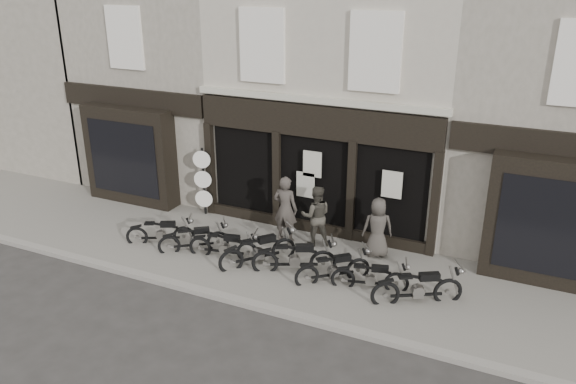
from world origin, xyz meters
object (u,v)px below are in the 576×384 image
at_px(motorcycle_6, 371,279).
at_px(motorcycle_0, 161,235).
at_px(man_left, 285,209).
at_px(motorcycle_4, 295,260).
at_px(motorcycle_3, 259,253).
at_px(motorcycle_7, 418,291).
at_px(advert_sign_post, 204,185).
at_px(man_centre, 316,216).
at_px(motorcycle_5, 334,271).
at_px(man_right, 378,228).
at_px(motorcycle_2, 225,248).
at_px(motorcycle_1, 195,242).

bearing_deg(motorcycle_6, motorcycle_0, 164.80).
bearing_deg(man_left, motorcycle_4, 120.74).
height_order(motorcycle_3, motorcycle_7, same).
relative_size(motorcycle_7, advert_sign_post, 0.86).
bearing_deg(motorcycle_4, man_centre, 68.08).
bearing_deg(motorcycle_7, motorcycle_5, 146.77).
distance_m(man_left, man_right, 2.63).
bearing_deg(motorcycle_7, advert_sign_post, 132.46).
height_order(man_centre, advert_sign_post, advert_sign_post).
distance_m(motorcycle_3, man_left, 1.67).
bearing_deg(man_centre, motorcycle_0, -1.06).
height_order(motorcycle_7, man_centre, man_centre).
bearing_deg(motorcycle_6, motorcycle_5, 165.02).
relative_size(man_centre, advert_sign_post, 0.76).
xyz_separation_m(motorcycle_0, motorcycle_2, (2.07, 0.01, 0.01)).
relative_size(motorcycle_6, man_right, 1.11).
distance_m(motorcycle_0, motorcycle_6, 6.10).
distance_m(motorcycle_0, man_centre, 4.40).
bearing_deg(motorcycle_7, motorcycle_1, 149.39).
bearing_deg(man_left, motorcycle_6, 150.96).
bearing_deg(man_centre, man_left, -15.48).
bearing_deg(man_right, motorcycle_3, 9.00).
xyz_separation_m(motorcycle_0, motorcycle_7, (7.27, -0.03, 0.05)).
distance_m(motorcycle_4, man_right, 2.41).
distance_m(motorcycle_4, motorcycle_5, 1.06).
bearing_deg(motorcycle_4, motorcycle_2, 157.50).
bearing_deg(motorcycle_5, motorcycle_1, 140.04).
distance_m(motorcycle_5, advert_sign_post, 5.62).
height_order(motorcycle_6, motorcycle_7, motorcycle_7).
bearing_deg(motorcycle_0, motorcycle_1, -26.08).
bearing_deg(motorcycle_2, man_left, 45.11).
bearing_deg(motorcycle_1, motorcycle_4, -34.93).
height_order(motorcycle_4, motorcycle_6, motorcycle_4).
bearing_deg(motorcycle_4, advert_sign_post, 127.07).
distance_m(motorcycle_6, man_right, 1.83).
distance_m(motorcycle_3, motorcycle_5, 2.09).
bearing_deg(motorcycle_5, motorcycle_2, 140.45).
bearing_deg(advert_sign_post, motorcycle_5, -40.04).
bearing_deg(advert_sign_post, motorcycle_2, -64.60).
distance_m(motorcycle_0, motorcycle_1, 1.11).
distance_m(motorcycle_3, man_centre, 1.99).
bearing_deg(man_right, advert_sign_post, -28.08).
bearing_deg(motorcycle_3, motorcycle_4, -48.62).
relative_size(man_right, advert_sign_post, 0.72).
bearing_deg(motorcycle_2, motorcycle_1, 168.18).
xyz_separation_m(motorcycle_1, motorcycle_6, (4.99, 0.09, -0.01)).
relative_size(motorcycle_0, motorcycle_4, 0.88).
distance_m(motorcycle_5, man_left, 2.64).
height_order(motorcycle_0, man_centre, man_centre).
bearing_deg(motorcycle_4, motorcycle_6, -25.66).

